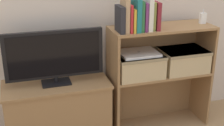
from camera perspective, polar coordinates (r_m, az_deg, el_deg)
tv_stand at (r=2.57m, az=-9.80°, el=-8.72°), size 0.82×0.38×0.50m
tv at (r=2.37m, az=-10.49°, el=1.30°), size 0.74×0.14×0.42m
bookshelf_lower_tier at (r=2.79m, az=7.94°, el=-4.67°), size 0.85×0.32×0.50m
bookshelf_upper_tier at (r=2.63m, az=8.46°, el=3.97°), size 0.85×0.32×0.39m
book_charcoal at (r=2.33m, az=1.47°, el=8.01°), size 0.04×0.15×0.20m
book_tan at (r=2.33m, az=2.39°, el=8.80°), size 0.03×0.14×0.26m
book_crimson at (r=2.35m, az=3.07°, el=8.25°), size 0.02×0.15×0.21m
book_mustard at (r=2.36m, az=3.63°, el=7.90°), size 0.02×0.15×0.18m
book_teal at (r=2.36m, az=4.40°, el=8.93°), size 0.04×0.16×0.26m
book_forest at (r=2.38m, az=5.16°, el=8.61°), size 0.02×0.14×0.23m
book_plum at (r=2.39m, az=5.82°, el=8.48°), size 0.02×0.14×0.22m
book_ivory at (r=2.40m, az=6.54°, el=8.86°), size 0.04×0.15×0.24m
book_olive at (r=2.42m, az=7.28°, el=8.59°), size 0.02×0.12×0.22m
book_maroon at (r=2.43m, az=8.01°, el=8.57°), size 0.03×0.14×0.21m
baby_monitor at (r=2.71m, az=16.26°, el=7.89°), size 0.05×0.04×0.12m
storage_basket_left at (r=2.54m, az=4.82°, el=-0.15°), size 0.38×0.29×0.19m
storage_basket_right at (r=2.71m, az=12.82°, el=0.76°), size 0.38×0.29×0.19m
laptop at (r=2.51m, az=4.89°, el=1.83°), size 0.31×0.25×0.02m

